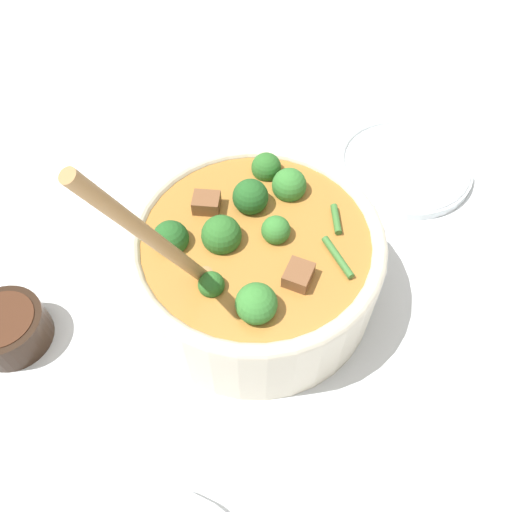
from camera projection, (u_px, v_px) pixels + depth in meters
ground_plane at (256, 290)px, 0.57m from camera, size 4.00×4.00×0.00m
stew_bowl at (255, 259)px, 0.52m from camera, size 0.26×0.26×0.28m
condiment_bowl at (8, 327)px, 0.51m from camera, size 0.08×0.08×0.04m
empty_plate at (403, 165)px, 0.67m from camera, size 0.18×0.18×0.02m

